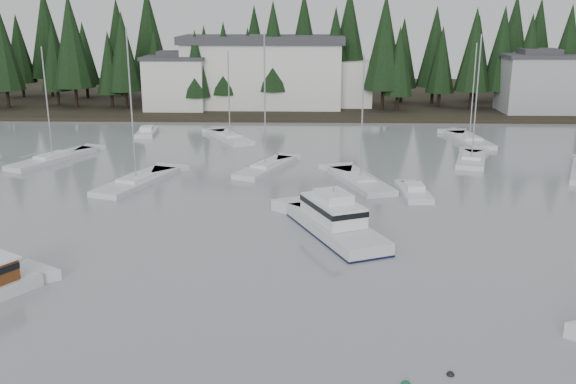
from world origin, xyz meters
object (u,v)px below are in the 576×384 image
object	(u,v)px
sailboat_1	(230,139)
sailboat_4	(266,169)
house_east_a	(536,82)
cabin_cruiser_center	(335,224)
sailboat_3	(360,183)
sailboat_7	(136,183)
sailboat_9	(469,142)
runabout_1	(414,194)
runabout_3	(147,133)
house_west	(176,82)
sailboat_6	(53,160)
sailboat_11	(471,161)
harbor_inn	(276,72)

from	to	relation	value
sailboat_1	sailboat_4	bearing A→B (deg)	171.71
house_east_a	sailboat_1	world-z (taller)	sailboat_1
cabin_cruiser_center	sailboat_3	size ratio (longest dim) A/B	0.93
sailboat_7	cabin_cruiser_center	bearing A→B (deg)	-106.83
sailboat_9	runabout_1	world-z (taller)	sailboat_9
sailboat_4	runabout_3	distance (m)	24.42
house_east_a	sailboat_9	world-z (taller)	sailboat_9
house_west	sailboat_3	world-z (taller)	sailboat_3
house_west	sailboat_7	world-z (taller)	sailboat_7
sailboat_3	sailboat_6	bearing A→B (deg)	57.10
sailboat_7	runabout_1	world-z (taller)	sailboat_7
sailboat_1	runabout_3	world-z (taller)	sailboat_1
sailboat_6	sailboat_11	xyz separation A→B (m)	(43.87, 0.74, 0.02)
house_east_a	sailboat_1	bearing A→B (deg)	-155.14
harbor_inn	runabout_3	xyz separation A→B (m)	(-15.44, -21.49, -5.64)
harbor_inn	house_west	bearing A→B (deg)	-167.48
sailboat_11	sailboat_6	bearing A→B (deg)	107.47
sailboat_1	sailboat_9	distance (m)	28.87
sailboat_7	sailboat_1	bearing A→B (deg)	2.92
house_west	house_east_a	xyz separation A→B (m)	(54.00, -1.00, 0.25)
sailboat_4	sailboat_9	size ratio (longest dim) A/B	1.13
sailboat_3	sailboat_11	bearing A→B (deg)	-72.64
harbor_inn	sailboat_6	distance (m)	42.78
house_east_a	sailboat_1	distance (m)	48.12
sailboat_6	sailboat_9	world-z (taller)	sailboat_6
sailboat_1	sailboat_4	world-z (taller)	sailboat_4
harbor_inn	runabout_3	distance (m)	27.06
sailboat_7	runabout_1	xyz separation A→B (m)	(24.72, -2.86, 0.06)
sailboat_7	runabout_3	bearing A→B (deg)	30.70
cabin_cruiser_center	sailboat_6	bearing A→B (deg)	29.72
sailboat_3	sailboat_7	distance (m)	20.43
sailboat_11	harbor_inn	bearing A→B (deg)	48.30
sailboat_11	runabout_3	distance (m)	40.10
sailboat_3	sailboat_7	world-z (taller)	sailboat_7
sailboat_7	sailboat_9	distance (m)	40.40
sailboat_1	runabout_1	xyz separation A→B (m)	(18.58, -23.77, 0.08)
sailboat_7	sailboat_9	world-z (taller)	sailboat_7
sailboat_11	sailboat_7	bearing A→B (deg)	123.11
sailboat_4	sailboat_9	world-z (taller)	sailboat_4
sailboat_7	sailboat_11	xyz separation A→B (m)	(32.70, 9.75, 0.01)
cabin_cruiser_center	sailboat_1	distance (m)	35.56
sailboat_9	cabin_cruiser_center	bearing A→B (deg)	145.18
sailboat_9	runabout_3	xyz separation A→B (m)	(-39.82, 3.71, 0.08)
sailboat_6	cabin_cruiser_center	bearing A→B (deg)	-104.05
sailboat_3	runabout_3	bearing A→B (deg)	29.18
house_west	sailboat_9	bearing A→B (deg)	-29.02
sailboat_4	sailboat_6	world-z (taller)	sailboat_4
cabin_cruiser_center	sailboat_3	xyz separation A→B (m)	(2.90, 13.65, -0.64)
harbor_inn	sailboat_11	world-z (taller)	sailboat_11
sailboat_3	sailboat_4	bearing A→B (deg)	43.48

